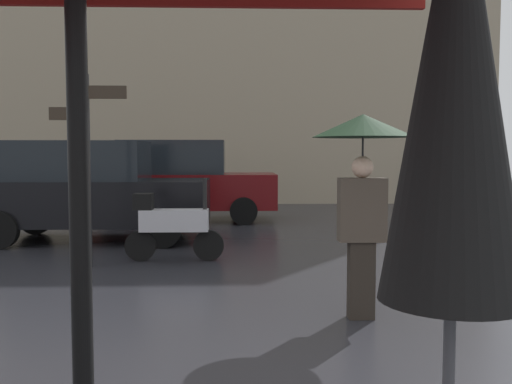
{
  "coord_description": "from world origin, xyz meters",
  "views": [
    {
      "loc": [
        0.02,
        -2.98,
        1.61
      ],
      "look_at": [
        0.34,
        5.66,
        1.01
      ],
      "focal_mm": 39.73,
      "sensor_mm": 36.0,
      "label": 1
    }
  ],
  "objects_px": {
    "parked_car_right": "(180,181)",
    "street_signpost": "(88,150)",
    "folded_patio_umbrella_near": "(455,104)",
    "parked_car_left": "(90,190)",
    "parked_scooter": "(171,224)",
    "pedestrian_with_umbrella": "(363,158)"
  },
  "relations": [
    {
      "from": "parked_car_right",
      "to": "parked_scooter",
      "type": "bearing_deg",
      "value": 111.14
    },
    {
      "from": "parked_scooter",
      "to": "street_signpost",
      "type": "xyz_separation_m",
      "value": [
        -1.12,
        -0.34,
        1.09
      ]
    },
    {
      "from": "parked_scooter",
      "to": "parked_car_right",
      "type": "relative_size",
      "value": 0.34
    },
    {
      "from": "parked_car_right",
      "to": "street_signpost",
      "type": "relative_size",
      "value": 1.62
    },
    {
      "from": "folded_patio_umbrella_near",
      "to": "parked_car_right",
      "type": "height_order",
      "value": "folded_patio_umbrella_near"
    },
    {
      "from": "parked_car_left",
      "to": "street_signpost",
      "type": "bearing_deg",
      "value": -91.31
    },
    {
      "from": "folded_patio_umbrella_near",
      "to": "pedestrian_with_umbrella",
      "type": "distance_m",
      "value": 3.81
    },
    {
      "from": "parked_car_right",
      "to": "street_signpost",
      "type": "xyz_separation_m",
      "value": [
        -0.76,
        -5.4,
        0.69
      ]
    },
    {
      "from": "pedestrian_with_umbrella",
      "to": "street_signpost",
      "type": "relative_size",
      "value": 0.73
    },
    {
      "from": "parked_car_left",
      "to": "parked_car_right",
      "type": "xyz_separation_m",
      "value": [
        1.34,
        3.04,
        0.03
      ]
    },
    {
      "from": "pedestrian_with_umbrella",
      "to": "parked_car_left",
      "type": "relative_size",
      "value": 0.47
    },
    {
      "from": "parked_car_right",
      "to": "folded_patio_umbrella_near",
      "type": "bearing_deg",
      "value": 116.43
    },
    {
      "from": "folded_patio_umbrella_near",
      "to": "parked_scooter",
      "type": "bearing_deg",
      "value": 103.18
    },
    {
      "from": "folded_patio_umbrella_near",
      "to": "parked_car_left",
      "type": "height_order",
      "value": "folded_patio_umbrella_near"
    },
    {
      "from": "parked_scooter",
      "to": "folded_patio_umbrella_near",
      "type": "bearing_deg",
      "value": -58.45
    },
    {
      "from": "parked_car_right",
      "to": "street_signpost",
      "type": "height_order",
      "value": "street_signpost"
    },
    {
      "from": "folded_patio_umbrella_near",
      "to": "parked_car_left",
      "type": "bearing_deg",
      "value": 110.49
    },
    {
      "from": "pedestrian_with_umbrella",
      "to": "parked_scooter",
      "type": "distance_m",
      "value": 3.86
    },
    {
      "from": "parked_car_left",
      "to": "folded_patio_umbrella_near",
      "type": "bearing_deg",
      "value": -84.73
    },
    {
      "from": "folded_patio_umbrella_near",
      "to": "street_signpost",
      "type": "xyz_separation_m",
      "value": [
        -2.71,
        6.44,
        -0.1
      ]
    },
    {
      "from": "parked_scooter",
      "to": "parked_car_right",
      "type": "distance_m",
      "value": 5.09
    },
    {
      "from": "parked_car_left",
      "to": "parked_car_right",
      "type": "distance_m",
      "value": 3.33
    }
  ]
}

